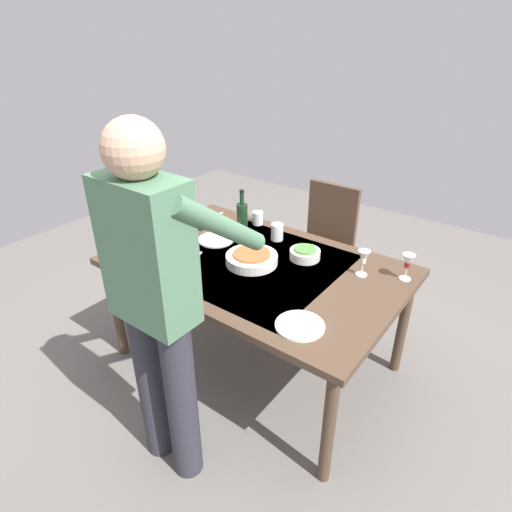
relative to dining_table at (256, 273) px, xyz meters
The scene contains 16 objects.
ground_plane 0.67m from the dining_table, ahead, with size 6.00×6.00×0.00m, color #66605B.
dining_table is the anchor object (origin of this frame).
chair_near 0.93m from the dining_table, 87.62° to the right, with size 0.40×0.40×0.91m.
person_server 0.86m from the dining_table, 96.68° to the left, with size 0.42×0.61×1.69m.
wine_bottle 0.46m from the dining_table, 41.13° to the right, with size 0.07×0.07×0.30m.
wine_glass_left 0.84m from the dining_table, 155.21° to the right, with size 0.07×0.07×0.15m.
wine_glass_right 0.62m from the dining_table, 155.62° to the right, with size 0.07×0.07×0.15m.
water_cup_near_left 0.36m from the dining_table, 76.41° to the right, with size 0.08×0.08×0.11m, color silver.
water_cup_near_right 0.50m from the dining_table, 12.63° to the left, with size 0.08×0.08×0.09m, color silver.
water_cup_far_left 0.57m from the dining_table, 54.45° to the right, with size 0.07×0.07×0.09m, color silver.
serving_bowl_pasta 0.10m from the dining_table, 27.71° to the left, with size 0.30×0.30×0.07m.
side_bowl_salad 0.31m from the dining_table, 130.95° to the right, with size 0.18×0.18×0.07m.
dinner_plate_near 0.40m from the dining_table, 12.95° to the right, with size 0.23×0.23×0.01m, color white.
dinner_plate_far 0.62m from the dining_table, 145.65° to the left, with size 0.23×0.23×0.01m, color white.
table_knife 0.74m from the dining_table, 29.36° to the right, with size 0.01×0.20×0.01m, color silver.
table_fork 0.37m from the dining_table, 28.57° to the left, with size 0.01×0.18×0.01m, color silver.
Camera 1 is at (-1.29, 1.73, 1.95)m, focal length 30.03 mm.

